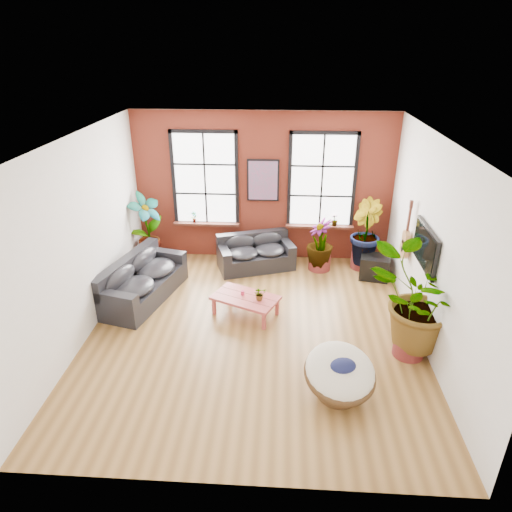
{
  "coord_description": "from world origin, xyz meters",
  "views": [
    {
      "loc": [
        0.48,
        -7.02,
        4.89
      ],
      "look_at": [
        0.0,
        0.6,
        1.25
      ],
      "focal_mm": 32.0,
      "sensor_mm": 36.0,
      "label": 1
    }
  ],
  "objects": [
    {
      "name": "table_plant",
      "position": [
        0.08,
        0.46,
        0.53
      ],
      "size": [
        0.29,
        0.28,
        0.26
      ],
      "primitive_type": "imported",
      "rotation": [
        0.0,
        0.0,
        0.39
      ],
      "color": "#134814",
      "rests_on": "coffee_table"
    },
    {
      "name": "papasan_chair",
      "position": [
        1.39,
        -1.62,
        0.42
      ],
      "size": [
        1.34,
        1.35,
        0.81
      ],
      "rotation": [
        0.0,
        0.0,
        0.29
      ],
      "color": "#51361D",
      "rests_on": "ground"
    },
    {
      "name": "pot_back_left",
      "position": [
        -2.7,
        2.62,
        0.17
      ],
      "size": [
        0.63,
        0.63,
        0.35
      ],
      "rotation": [
        0.0,
        0.0,
        -0.41
      ],
      "color": "maroon",
      "rests_on": "ground"
    },
    {
      "name": "sofa_back",
      "position": [
        -0.14,
        2.63,
        0.36
      ],
      "size": [
        1.9,
        1.35,
        0.79
      ],
      "rotation": [
        0.0,
        0.0,
        0.33
      ],
      "color": "black",
      "rests_on": "ground"
    },
    {
      "name": "pot_right_wall",
      "position": [
        2.68,
        -0.54,
        0.19
      ],
      "size": [
        0.55,
        0.55,
        0.38
      ],
      "rotation": [
        0.0,
        0.0,
        -0.05
      ],
      "color": "maroon",
      "rests_on": "ground"
    },
    {
      "name": "pot_mid",
      "position": [
        1.36,
        2.61,
        0.19
      ],
      "size": [
        0.58,
        0.58,
        0.37
      ],
      "rotation": [
        0.0,
        0.0,
        -0.14
      ],
      "color": "maroon",
      "rests_on": "ground"
    },
    {
      "name": "floor_plant_mid",
      "position": [
        1.34,
        2.57,
        0.69
      ],
      "size": [
        0.77,
        0.77,
        1.11
      ],
      "primitive_type": "imported",
      "rotation": [
        0.0,
        0.0,
        5.0
      ],
      "color": "#134814",
      "rests_on": "ground"
    },
    {
      "name": "floor_plant_right_wall",
      "position": [
        2.7,
        -0.52,
        1.03
      ],
      "size": [
        1.7,
        1.51,
        1.73
      ],
      "primitive_type": "imported",
      "rotation": [
        0.0,
        0.0,
        3.25
      ],
      "color": "#134814",
      "rests_on": "ground"
    },
    {
      "name": "poster",
      "position": [
        0.0,
        3.18,
        1.95
      ],
      "size": [
        0.74,
        0.06,
        0.98
      ],
      "color": "black",
      "rests_on": "room"
    },
    {
      "name": "floor_plant_back_left",
      "position": [
        -2.67,
        2.66,
        0.95
      ],
      "size": [
        0.96,
        1.02,
        1.61
      ],
      "primitive_type": "imported",
      "rotation": [
        0.0,
        0.0,
        0.95
      ],
      "color": "#134814",
      "rests_on": "ground"
    },
    {
      "name": "coffee_table",
      "position": [
        -0.2,
        0.55,
        0.35
      ],
      "size": [
        1.42,
        1.16,
        0.48
      ],
      "rotation": [
        0.0,
        0.0,
        -0.43
      ],
      "color": "#A53C3B",
      "rests_on": "ground"
    },
    {
      "name": "room",
      "position": [
        0.0,
        0.15,
        1.75
      ],
      "size": [
        6.04,
        6.54,
        3.54
      ],
      "color": "brown",
      "rests_on": "ground"
    },
    {
      "name": "pot_back_right",
      "position": [
        2.37,
        2.75,
        0.19
      ],
      "size": [
        0.6,
        0.6,
        0.38
      ],
      "rotation": [
        0.0,
        0.0,
        -0.17
      ],
      "color": "maroon",
      "rests_on": "ground"
    },
    {
      "name": "floor_plant_back_right",
      "position": [
        2.35,
        2.76,
        0.9
      ],
      "size": [
        0.8,
        0.93,
        1.51
      ],
      "primitive_type": "imported",
      "rotation": [
        0.0,
        0.0,
        1.75
      ],
      "color": "#134814",
      "rests_on": "ground"
    },
    {
      "name": "media_box",
      "position": [
        2.56,
        2.26,
        0.26
      ],
      "size": [
        0.72,
        0.64,
        0.53
      ],
      "rotation": [
        0.0,
        0.0,
        -0.2
      ],
      "color": "black",
      "rests_on": "ground"
    },
    {
      "name": "tv_wall_unit",
      "position": [
        2.93,
        0.6,
        1.54
      ],
      "size": [
        0.13,
        1.86,
        1.2
      ],
      "color": "black",
      "rests_on": "room"
    },
    {
      "name": "sill_plant_left",
      "position": [
        -1.65,
        3.13,
        1.04
      ],
      "size": [
        0.17,
        0.17,
        0.27
      ],
      "primitive_type": "imported",
      "rotation": [
        0.0,
        0.0,
        0.79
      ],
      "color": "#134814",
      "rests_on": "room"
    },
    {
      "name": "sofa_left",
      "position": [
        -2.41,
        1.06,
        0.39
      ],
      "size": [
        1.45,
        2.36,
        0.87
      ],
      "rotation": [
        0.0,
        0.0,
        1.31
      ],
      "color": "black",
      "rests_on": "ground"
    },
    {
      "name": "sill_plant_right",
      "position": [
        1.7,
        3.13,
        1.04
      ],
      "size": [
        0.19,
        0.19,
        0.27
      ],
      "primitive_type": "imported",
      "rotation": [
        0.0,
        0.0,
        3.49
      ],
      "color": "#134814",
      "rests_on": "room"
    }
  ]
}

